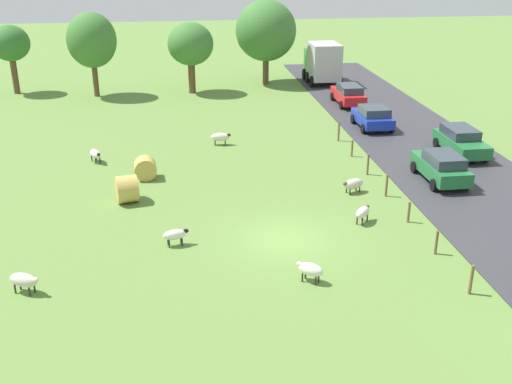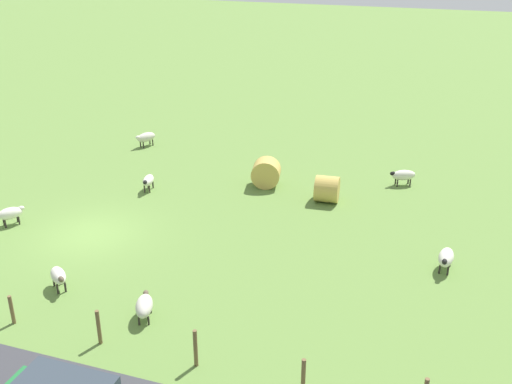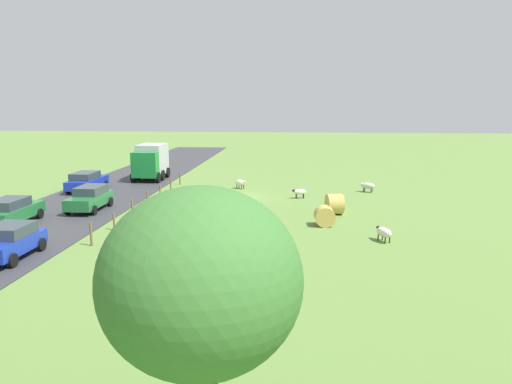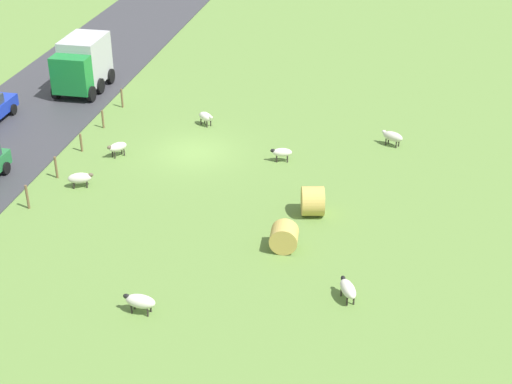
% 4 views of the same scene
% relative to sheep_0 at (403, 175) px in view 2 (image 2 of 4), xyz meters
% --- Properties ---
extents(ground_plane, '(160.00, 160.00, 0.00)m').
position_rel_sheep_0_xyz_m(ground_plane, '(9.30, -11.46, -0.52)').
color(ground_plane, olive).
extents(sheep_0, '(0.96, 1.29, 0.78)m').
position_rel_sheep_0_xyz_m(sheep_0, '(0.00, 0.00, 0.00)').
color(sheep_0, silver).
rests_on(sheep_0, ground_plane).
extents(sheep_1, '(1.31, 0.62, 0.79)m').
position_rel_sheep_0_xyz_m(sheep_1, '(7.55, 2.33, 0.00)').
color(sheep_1, silver).
rests_on(sheep_1, ground_plane).
extents(sheep_2, '(1.16, 0.63, 0.74)m').
position_rel_sheep_0_xyz_m(sheep_2, '(4.52, -11.37, -0.01)').
color(sheep_2, silver).
rests_on(sheep_2, ground_plane).
extents(sheep_3, '(1.03, 1.07, 0.78)m').
position_rel_sheep_0_xyz_m(sheep_3, '(13.14, -10.23, 0.02)').
color(sheep_3, silver).
rests_on(sheep_3, ground_plane).
extents(sheep_4, '(1.29, 0.92, 0.76)m').
position_rel_sheep_0_xyz_m(sheep_4, '(13.73, -6.61, -0.04)').
color(sheep_4, beige).
rests_on(sheep_4, ground_plane).
extents(sheep_5, '(1.11, 1.00, 0.79)m').
position_rel_sheep_0_xyz_m(sheep_5, '(9.60, -15.11, 0.01)').
color(sheep_5, silver).
rests_on(sheep_5, ground_plane).
extents(sheep_6, '(1.29, 0.99, 0.80)m').
position_rel_sheep_0_xyz_m(sheep_6, '(-1.07, -14.47, 0.02)').
color(sheep_6, beige).
rests_on(sheep_6, ground_plane).
extents(hay_bale_0, '(1.28, 1.55, 1.37)m').
position_rel_sheep_0_xyz_m(hay_bale_0, '(2.21, -6.25, 0.16)').
color(hay_bale_0, tan).
rests_on(hay_bale_0, ground_plane).
extents(hay_bale_1, '(1.28, 1.14, 1.20)m').
position_rel_sheep_0_xyz_m(hay_bale_1, '(3.00, -3.08, 0.08)').
color(hay_bale_1, tan).
rests_on(hay_bale_1, ground_plane).
extents(fence_post_2, '(0.12, 0.12, 1.01)m').
position_rel_sheep_0_xyz_m(fence_post_2, '(15.27, -10.44, -0.02)').
color(fence_post_2, brown).
rests_on(fence_post_2, ground_plane).
extents(fence_post_3, '(0.12, 0.12, 1.17)m').
position_rel_sheep_0_xyz_m(fence_post_3, '(15.27, -7.29, 0.06)').
color(fence_post_3, brown).
rests_on(fence_post_3, ground_plane).
extents(fence_post_4, '(0.12, 0.12, 1.22)m').
position_rel_sheep_0_xyz_m(fence_post_4, '(15.27, -4.15, 0.09)').
color(fence_post_4, brown).
rests_on(fence_post_4, ground_plane).
extents(fence_post_5, '(0.12, 0.12, 1.04)m').
position_rel_sheep_0_xyz_m(fence_post_5, '(15.27, -1.00, -0.00)').
color(fence_post_5, brown).
rests_on(fence_post_5, ground_plane).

